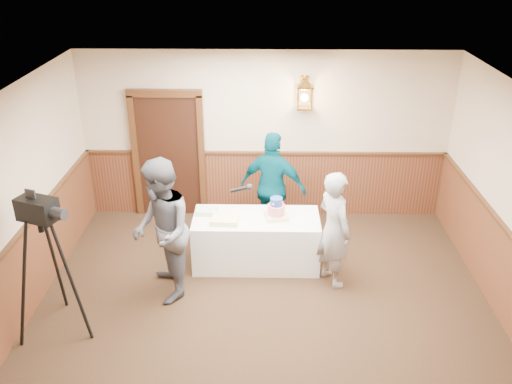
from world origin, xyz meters
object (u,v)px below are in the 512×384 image
at_px(sheet_cake_green, 207,211).
at_px(sheet_cake_yellow, 225,220).
at_px(baker, 334,229).
at_px(tiered_cake, 276,210).
at_px(tv_camera_rig, 50,274).
at_px(interviewer, 162,231).
at_px(display_table, 256,240).
at_px(assistant_p, 273,188).

bearing_deg(sheet_cake_green, sheet_cake_yellow, -44.48).
distance_m(sheet_cake_yellow, baker, 1.51).
bearing_deg(sheet_cake_green, tiered_cake, -6.76).
bearing_deg(tv_camera_rig, interviewer, 51.88).
xyz_separation_m(sheet_cake_yellow, tv_camera_rig, (-1.95, -1.38, 0.02)).
bearing_deg(sheet_cake_yellow, tv_camera_rig, -144.71).
xyz_separation_m(display_table, tiered_cake, (0.28, 0.00, 0.50)).
distance_m(tiered_cake, tv_camera_rig, 3.08).
distance_m(tiered_cake, baker, 0.89).
distance_m(baker, assistant_p, 1.43).
height_order(display_table, tv_camera_rig, tv_camera_rig).
relative_size(display_table, tiered_cake, 5.13).
xyz_separation_m(sheet_cake_yellow, baker, (1.48, -0.30, 0.04)).
height_order(display_table, sheet_cake_green, sheet_cake_green).
distance_m(sheet_cake_yellow, interviewer, 1.01).
height_order(sheet_cake_yellow, interviewer, interviewer).
height_order(sheet_cake_green, assistant_p, assistant_p).
bearing_deg(assistant_p, sheet_cake_green, 50.44).
bearing_deg(tiered_cake, baker, -30.94).
xyz_separation_m(sheet_cake_green, interviewer, (-0.48, -0.92, 0.18)).
bearing_deg(display_table, sheet_cake_yellow, -160.71).
bearing_deg(display_table, tv_camera_rig, -147.28).
xyz_separation_m(sheet_cake_yellow, interviewer, (-0.76, -0.65, 0.18)).
xyz_separation_m(baker, tv_camera_rig, (-3.44, -1.08, -0.03)).
height_order(sheet_cake_green, tv_camera_rig, tv_camera_rig).
distance_m(tiered_cake, interviewer, 1.68).
distance_m(sheet_cake_green, tv_camera_rig, 2.35).
distance_m(display_table, sheet_cake_yellow, 0.62).
relative_size(baker, tv_camera_rig, 0.93).
relative_size(tiered_cake, sheet_cake_yellow, 0.95).
xyz_separation_m(baker, assistant_p, (-0.81, 1.18, 0.05)).
relative_size(sheet_cake_yellow, sheet_cake_green, 1.25).
relative_size(sheet_cake_green, assistant_p, 0.17).
bearing_deg(interviewer, sheet_cake_yellow, 115.14).
bearing_deg(assistant_p, display_table, 89.66).
xyz_separation_m(sheet_cake_green, baker, (1.76, -0.58, 0.05)).
xyz_separation_m(sheet_cake_yellow, assistant_p, (0.68, 0.88, 0.09)).
bearing_deg(tv_camera_rig, display_table, 53.00).
relative_size(tiered_cake, tv_camera_rig, 0.20).
distance_m(display_table, interviewer, 1.55).
xyz_separation_m(interviewer, assistant_p, (1.44, 1.53, -0.09)).
relative_size(tiered_cake, assistant_p, 0.20).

